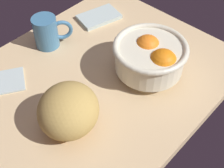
# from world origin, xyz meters

# --- Properties ---
(ground_plane) EXTENTS (0.79, 0.61, 0.03)m
(ground_plane) POSITION_xyz_m (0.00, 0.00, -0.01)
(ground_plane) COLOR #D2B283
(fruit_bowl) EXTENTS (0.20, 0.20, 0.11)m
(fruit_bowl) POSITION_xyz_m (0.12, -0.10, 0.07)
(fruit_bowl) COLOR beige
(fruit_bowl) RESTS_ON ground
(bread_loaf) EXTENTS (0.21, 0.21, 0.11)m
(bread_loaf) POSITION_xyz_m (-0.15, -0.07, 0.06)
(bread_loaf) COLOR tan
(bread_loaf) RESTS_ON ground
(napkin_folded) EXTENTS (0.15, 0.12, 0.01)m
(napkin_folded) POSITION_xyz_m (0.21, 0.19, 0.01)
(napkin_folded) COLOR #B0C4C2
(napkin_folded) RESTS_ON ground
(mug) EXTENTS (0.11, 0.09, 0.10)m
(mug) POSITION_xyz_m (0.01, 0.20, 0.05)
(mug) COLOR teal
(mug) RESTS_ON ground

